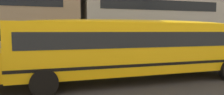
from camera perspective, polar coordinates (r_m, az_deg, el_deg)
The scene contains 5 objects.
ground_plane at distance 9.96m, azimuth 0.73°, elevation -8.12°, with size 400.00×400.00×0.00m, color #38383D.
sidewalk_far at distance 18.07m, azimuth -6.13°, elevation -2.26°, with size 120.00×3.00×0.01m, color gray.
lane_centreline at distance 9.96m, azimuth 0.73°, elevation -8.10°, with size 110.00×0.16×0.01m, color silver.
school_bus at distance 8.64m, azimuth 6.38°, elevation 0.84°, with size 12.39×2.97×2.75m.
parked_car_silver_end_of_row at distance 18.16m, azimuth 20.37°, elevation 0.16°, with size 3.94×1.96×1.64m.
Camera 1 is at (-2.50, -9.38, 2.24)m, focal length 30.50 mm.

